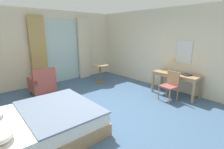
{
  "coord_description": "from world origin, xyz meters",
  "views": [
    {
      "loc": [
        -2.52,
        -3.1,
        2.03
      ],
      "look_at": [
        0.69,
        0.51,
        0.76
      ],
      "focal_mm": 26.8,
      "sensor_mm": 36.0,
      "label": 1
    }
  ],
  "objects_px": {
    "writing_desk": "(176,76)",
    "armchair_by_window": "(42,84)",
    "desk_chair": "(170,84)",
    "bed": "(39,124)",
    "round_cafe_table": "(100,69)",
    "closed_book": "(187,75)",
    "desk_lamp": "(173,62)"
  },
  "relations": [
    {
      "from": "bed",
      "to": "desk_chair",
      "type": "bearing_deg",
      "value": -11.08
    },
    {
      "from": "desk_lamp",
      "to": "armchair_by_window",
      "type": "distance_m",
      "value": 4.34
    },
    {
      "from": "bed",
      "to": "armchair_by_window",
      "type": "relative_size",
      "value": 2.41
    },
    {
      "from": "desk_chair",
      "to": "closed_book",
      "type": "bearing_deg",
      "value": -23.92
    },
    {
      "from": "desk_lamp",
      "to": "armchair_by_window",
      "type": "xyz_separation_m",
      "value": [
        -3.32,
        2.71,
        -0.67
      ]
    },
    {
      "from": "desk_chair",
      "to": "armchair_by_window",
      "type": "bearing_deg",
      "value": 131.5
    },
    {
      "from": "writing_desk",
      "to": "bed",
      "type": "bearing_deg",
      "value": 171.48
    },
    {
      "from": "writing_desk",
      "to": "desk_lamp",
      "type": "bearing_deg",
      "value": 61.19
    },
    {
      "from": "desk_chair",
      "to": "round_cafe_table",
      "type": "distance_m",
      "value": 2.8
    },
    {
      "from": "writing_desk",
      "to": "desk_lamp",
      "type": "height_order",
      "value": "desk_lamp"
    },
    {
      "from": "armchair_by_window",
      "to": "closed_book",
      "type": "bearing_deg",
      "value": -45.6
    },
    {
      "from": "closed_book",
      "to": "armchair_by_window",
      "type": "relative_size",
      "value": 0.29
    },
    {
      "from": "bed",
      "to": "desk_chair",
      "type": "xyz_separation_m",
      "value": [
        3.59,
        -0.7,
        0.21
      ]
    },
    {
      "from": "writing_desk",
      "to": "desk_chair",
      "type": "xyz_separation_m",
      "value": [
        -0.5,
        -0.09,
        -0.14
      ]
    },
    {
      "from": "desk_chair",
      "to": "armchair_by_window",
      "type": "height_order",
      "value": "armchair_by_window"
    },
    {
      "from": "writing_desk",
      "to": "desk_chair",
      "type": "distance_m",
      "value": 0.53
    },
    {
      "from": "desk_lamp",
      "to": "closed_book",
      "type": "relative_size",
      "value": 1.89
    },
    {
      "from": "closed_book",
      "to": "round_cafe_table",
      "type": "height_order",
      "value": "closed_book"
    },
    {
      "from": "bed",
      "to": "desk_chair",
      "type": "relative_size",
      "value": 2.47
    },
    {
      "from": "desk_chair",
      "to": "round_cafe_table",
      "type": "relative_size",
      "value": 1.17
    },
    {
      "from": "bed",
      "to": "writing_desk",
      "type": "height_order",
      "value": "bed"
    },
    {
      "from": "writing_desk",
      "to": "armchair_by_window",
      "type": "distance_m",
      "value": 4.35
    },
    {
      "from": "closed_book",
      "to": "armchair_by_window",
      "type": "xyz_separation_m",
      "value": [
        -3.2,
        3.26,
        -0.39
      ]
    },
    {
      "from": "desk_lamp",
      "to": "round_cafe_table",
      "type": "xyz_separation_m",
      "value": [
        -1.14,
        2.43,
        -0.47
      ]
    },
    {
      "from": "desk_lamp",
      "to": "closed_book",
      "type": "bearing_deg",
      "value": -102.98
    },
    {
      "from": "writing_desk",
      "to": "round_cafe_table",
      "type": "height_order",
      "value": "round_cafe_table"
    },
    {
      "from": "desk_lamp",
      "to": "round_cafe_table",
      "type": "height_order",
      "value": "desk_lamp"
    },
    {
      "from": "writing_desk",
      "to": "closed_book",
      "type": "height_order",
      "value": "closed_book"
    },
    {
      "from": "bed",
      "to": "armchair_by_window",
      "type": "xyz_separation_m",
      "value": [
        0.9,
        2.33,
        0.07
      ]
    },
    {
      "from": "writing_desk",
      "to": "round_cafe_table",
      "type": "xyz_separation_m",
      "value": [
        -1.01,
        2.67,
        -0.09
      ]
    },
    {
      "from": "writing_desk",
      "to": "closed_book",
      "type": "xyz_separation_m",
      "value": [
        0.0,
        -0.32,
        0.1
      ]
    },
    {
      "from": "armchair_by_window",
      "to": "round_cafe_table",
      "type": "height_order",
      "value": "armchair_by_window"
    }
  ]
}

